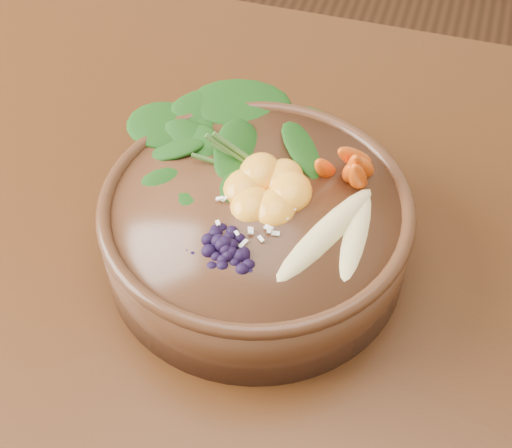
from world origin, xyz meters
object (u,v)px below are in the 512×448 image
object	(u,v)px
stoneware_bowl	(256,231)
blueberry_pile	(224,232)
carrot_cluster	(347,138)
banana_halves	(342,222)
dining_table	(326,309)
kale_heap	(246,131)
mandarin_cluster	(268,179)

from	to	relation	value
stoneware_bowl	blueberry_pile	distance (m)	0.09
carrot_cluster	blueberry_pile	size ratio (longest dim) A/B	0.60
banana_halves	dining_table	bearing A→B (deg)	116.81
blueberry_pile	kale_heap	bearing A→B (deg)	99.90
kale_heap	blueberry_pile	bearing A→B (deg)	-80.10
kale_heap	blueberry_pile	world-z (taller)	kale_heap
banana_halves	blueberry_pile	world-z (taller)	blueberry_pile
stoneware_bowl	banana_halves	bearing A→B (deg)	-9.16
kale_heap	carrot_cluster	distance (m)	0.11
dining_table	mandarin_cluster	distance (m)	0.20
stoneware_bowl	kale_heap	xyz separation A→B (m)	(-0.03, 0.07, 0.06)
kale_heap	banana_halves	size ratio (longest dim) A/B	1.21
carrot_cluster	blueberry_pile	world-z (taller)	carrot_cluster
dining_table	kale_heap	size ratio (longest dim) A/B	7.99
dining_table	blueberry_pile	world-z (taller)	blueberry_pile
dining_table	carrot_cluster	distance (m)	0.22
stoneware_bowl	mandarin_cluster	distance (m)	0.06
stoneware_bowl	banana_halves	xyz separation A→B (m)	(0.09, -0.01, 0.06)
kale_heap	mandarin_cluster	bearing A→B (deg)	-53.69
dining_table	banana_halves	distance (m)	0.19
stoneware_bowl	kale_heap	world-z (taller)	kale_heap
stoneware_bowl	mandarin_cluster	bearing A→B (deg)	71.75
stoneware_bowl	blueberry_pile	bearing A→B (deg)	-99.04
stoneware_bowl	kale_heap	bearing A→B (deg)	114.96
carrot_cluster	banana_halves	distance (m)	0.09
stoneware_bowl	kale_heap	size ratio (longest dim) A/B	1.53
stoneware_bowl	banana_halves	world-z (taller)	banana_halves
mandarin_cluster	blueberry_pile	size ratio (longest dim) A/B	0.69
stoneware_bowl	mandarin_cluster	xyz separation A→B (m)	(0.01, 0.02, 0.06)
banana_halves	carrot_cluster	bearing A→B (deg)	113.06
dining_table	banana_halves	size ratio (longest dim) A/B	9.65
mandarin_cluster	stoneware_bowl	bearing A→B (deg)	-108.25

